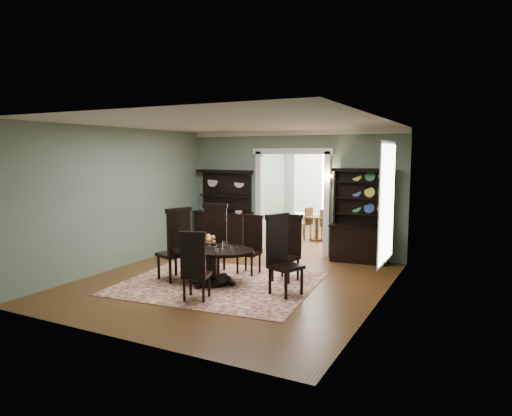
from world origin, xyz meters
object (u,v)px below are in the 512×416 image
at_px(sideboard, 224,220).
at_px(dining_table, 211,259).
at_px(parlor_table, 317,224).
at_px(welsh_dresser, 361,228).

bearing_deg(sideboard, dining_table, -61.95).
bearing_deg(parlor_table, welsh_dresser, -49.08).
bearing_deg(parlor_table, sideboard, -132.49).
bearing_deg(dining_table, parlor_table, 79.23).
bearing_deg(sideboard, parlor_table, 48.44).
height_order(sideboard, parlor_table, sideboard).
xyz_separation_m(welsh_dresser, parlor_table, (-1.75, 2.02, -0.31)).
bearing_deg(welsh_dresser, dining_table, -130.06).
xyz_separation_m(dining_table, welsh_dresser, (2.07, 3.00, 0.30)).
distance_m(dining_table, welsh_dresser, 3.66).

